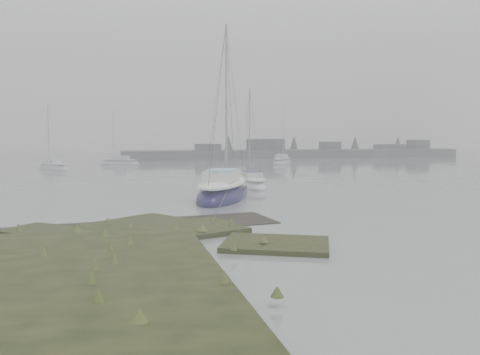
% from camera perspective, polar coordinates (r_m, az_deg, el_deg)
% --- Properties ---
extents(ground, '(160.00, 160.00, 0.00)m').
position_cam_1_polar(ground, '(45.53, -8.92, 0.30)').
color(ground, slate).
rests_on(ground, ground).
extents(far_shoreline, '(60.00, 8.00, 4.15)m').
position_cam_1_polar(far_shoreline, '(83.27, 7.42, 3.02)').
color(far_shoreline, '#4C4F51').
rests_on(far_shoreline, ground).
extents(sailboat_main, '(5.72, 8.38, 11.31)m').
position_cam_1_polar(sailboat_main, '(28.01, -2.08, -1.85)').
color(sailboat_main, '#0E0D37').
rests_on(sailboat_main, ground).
extents(sailboat_white, '(2.20, 5.68, 7.86)m').
position_cam_1_polar(sailboat_white, '(34.24, 1.42, -0.78)').
color(sailboat_white, white).
rests_on(sailboat_white, ground).
extents(sailboat_far_a, '(4.57, 5.72, 7.91)m').
position_cam_1_polar(sailboat_far_a, '(56.92, -21.86, 1.18)').
color(sailboat_far_a, '#B9BDC3').
rests_on(sailboat_far_a, ground).
extents(sailboat_far_b, '(4.98, 5.97, 8.35)m').
position_cam_1_polar(sailboat_far_b, '(63.90, 5.14, 1.91)').
color(sailboat_far_b, '#B0B5B9').
rests_on(sailboat_far_b, ground).
extents(sailboat_far_c, '(5.71, 3.63, 7.66)m').
position_cam_1_polar(sailboat_far_c, '(63.49, -14.48, 1.73)').
color(sailboat_far_c, silver).
rests_on(sailboat_far_c, ground).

